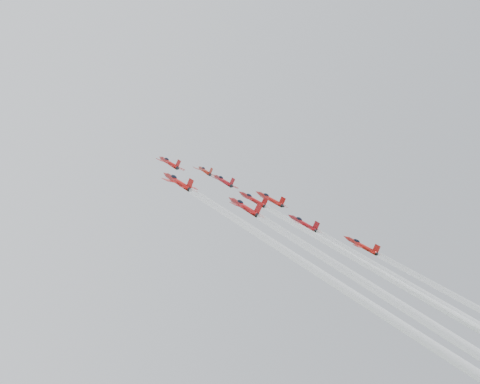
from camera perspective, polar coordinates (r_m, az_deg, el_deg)
jet_lead at (r=162.96m, az=-3.80°, el=2.28°), size 8.70×10.50×8.57m
jet_row2_left at (r=145.02m, az=-7.58°, el=3.14°), size 9.07×10.95×8.94m
jet_row2_center at (r=156.22m, az=-1.81°, el=1.22°), size 9.59×11.57×9.44m
jet_row2_right at (r=160.87m, az=3.22°, el=-0.73°), size 10.22×12.34×10.06m
jet_center at (r=107.76m, az=12.80°, el=-7.67°), size 8.84×75.43×61.80m
jet_rear_farleft at (r=78.23m, az=5.48°, el=-7.69°), size 8.99×76.74×62.88m
jet_rear_left at (r=84.36m, az=15.99°, el=-11.40°), size 9.51×81.16×66.49m
jet_rear_right at (r=105.64m, az=20.90°, el=-11.34°), size 9.18×78.35×64.19m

